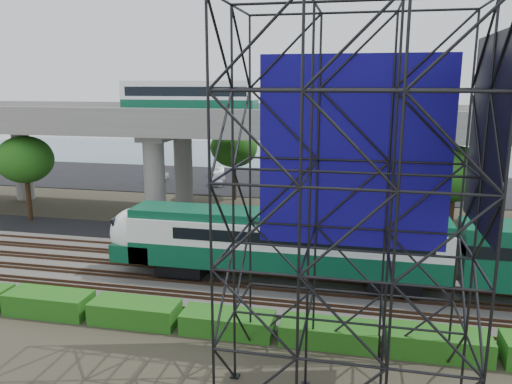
# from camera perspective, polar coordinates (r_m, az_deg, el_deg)

# --- Properties ---
(ground) EXTENTS (140.00, 140.00, 0.00)m
(ground) POSITION_cam_1_polar(r_m,az_deg,el_deg) (30.00, -2.91, -11.72)
(ground) COLOR #474233
(ground) RESTS_ON ground
(ballast_bed) EXTENTS (90.00, 12.00, 0.20)m
(ballast_bed) POSITION_cam_1_polar(r_m,az_deg,el_deg) (31.73, -1.96, -10.12)
(ballast_bed) COLOR slate
(ballast_bed) RESTS_ON ground
(service_road) EXTENTS (90.00, 5.00, 0.08)m
(service_road) POSITION_cam_1_polar(r_m,az_deg,el_deg) (39.54, 1.04, -5.58)
(service_road) COLOR black
(service_road) RESTS_ON ground
(parking_lot) EXTENTS (90.00, 18.00, 0.08)m
(parking_lot) POSITION_cam_1_polar(r_m,az_deg,el_deg) (62.06, 5.23, 1.00)
(parking_lot) COLOR black
(parking_lot) RESTS_ON ground
(harbor_water) EXTENTS (140.00, 40.00, 0.03)m
(harbor_water) POSITION_cam_1_polar(r_m,az_deg,el_deg) (83.63, 7.07, 3.90)
(harbor_water) COLOR #415E6C
(harbor_water) RESTS_ON ground
(rail_tracks) EXTENTS (90.00, 9.52, 0.16)m
(rail_tracks) POSITION_cam_1_polar(r_m,az_deg,el_deg) (31.66, -1.96, -9.82)
(rail_tracks) COLOR #472D1E
(rail_tracks) RESTS_ON ballast_bed
(commuter_train) EXTENTS (29.30, 3.06, 4.30)m
(commuter_train) POSITION_cam_1_polar(r_m,az_deg,el_deg) (30.01, 7.24, -5.89)
(commuter_train) COLOR black
(commuter_train) RESTS_ON rail_tracks
(overpass) EXTENTS (80.00, 12.00, 12.40)m
(overpass) POSITION_cam_1_polar(r_m,az_deg,el_deg) (43.31, 1.74, 7.05)
(overpass) COLOR #9E9B93
(overpass) RESTS_ON ground
(scaffold_tower) EXTENTS (9.36, 6.36, 15.00)m
(scaffold_tower) POSITION_cam_1_polar(r_m,az_deg,el_deg) (19.05, 10.66, -2.33)
(scaffold_tower) COLOR black
(scaffold_tower) RESTS_ON ground
(hedge_strip) EXTENTS (34.60, 1.80, 1.20)m
(hedge_strip) POSITION_cam_1_polar(r_m,az_deg,el_deg) (25.77, -3.24, -14.59)
(hedge_strip) COLOR #195914
(hedge_strip) RESTS_ON ground
(trees) EXTENTS (40.94, 16.94, 7.69)m
(trees) POSITION_cam_1_polar(r_m,az_deg,el_deg) (44.71, -3.41, 3.79)
(trees) COLOR #382314
(trees) RESTS_ON ground
(suv) EXTENTS (6.05, 4.39, 1.53)m
(suv) POSITION_cam_1_polar(r_m,az_deg,el_deg) (40.71, -5.26, -3.92)
(suv) COLOR black
(suv) RESTS_ON service_road
(parked_cars) EXTENTS (35.23, 9.63, 1.31)m
(parked_cars) POSITION_cam_1_polar(r_m,az_deg,el_deg) (61.46, 4.40, 1.53)
(parked_cars) COLOR silver
(parked_cars) RESTS_ON parking_lot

